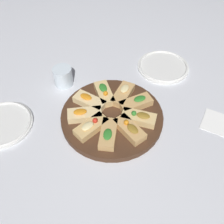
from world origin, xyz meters
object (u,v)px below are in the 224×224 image
at_px(serving_board, 112,117).
at_px(plate_left, 2,124).
at_px(water_glass, 63,76).
at_px(napkin_stack, 215,122).
at_px(plate_right, 163,66).

height_order(serving_board, plate_left, serving_board).
height_order(water_glass, napkin_stack, water_glass).
relative_size(plate_left, plate_right, 0.96).
bearing_deg(napkin_stack, plate_right, 65.68).
bearing_deg(plate_right, serving_board, -177.95).
bearing_deg(plate_left, water_glass, -1.74).
bearing_deg(water_glass, plate_left, 178.26).
xyz_separation_m(water_glass, napkin_stack, (0.20, -0.56, -0.04)).
distance_m(plate_left, plate_right, 0.68).
bearing_deg(water_glass, plate_right, -36.93).
distance_m(plate_left, napkin_stack, 0.75).
distance_m(serving_board, napkin_stack, 0.37).
xyz_separation_m(plate_left, napkin_stack, (0.49, -0.57, -0.01)).
relative_size(plate_right, water_glass, 2.91).
relative_size(serving_board, plate_left, 1.73).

